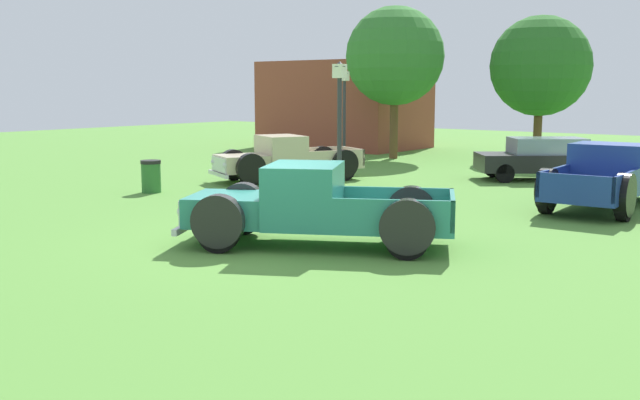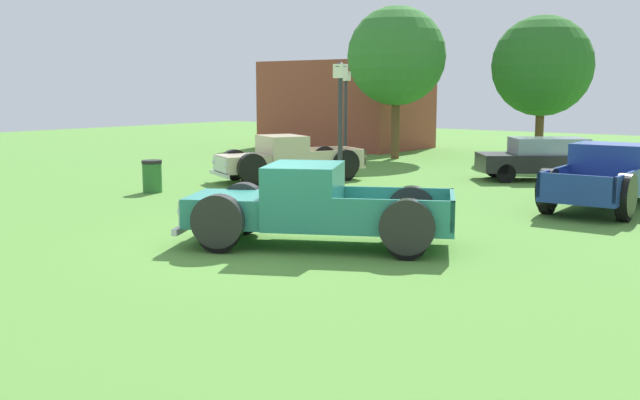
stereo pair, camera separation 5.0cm
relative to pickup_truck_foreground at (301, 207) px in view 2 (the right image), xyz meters
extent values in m
plane|color=#548C38|center=(-0.41, -0.30, -0.76)|extent=(80.00, 80.00, 0.00)
cube|color=#2D8475|center=(-1.22, -0.65, -0.08)|extent=(2.11, 2.12, 0.57)
cube|color=silver|center=(-1.93, -1.03, -0.08)|extent=(0.72, 1.28, 0.48)
sphere|color=silver|center=(-1.61, -1.57, -0.05)|extent=(0.21, 0.21, 0.21)
sphere|color=silver|center=(-2.21, -0.46, -0.05)|extent=(0.21, 0.21, 0.21)
cube|color=#2D8475|center=(0.06, 0.03, 0.23)|extent=(2.00, 2.16, 1.19)
cube|color=#8C9EA8|center=(-0.50, -0.27, 0.50)|extent=(0.74, 1.34, 0.52)
cube|color=#2D8475|center=(1.61, 0.86, -0.31)|extent=(2.74, 2.55, 0.10)
cube|color=#2D8475|center=(2.00, 0.13, 0.03)|extent=(1.96, 1.10, 0.57)
cube|color=#2D8475|center=(1.22, 1.59, 0.03)|extent=(1.96, 1.10, 0.57)
cube|color=#2D8475|center=(2.54, 1.35, 0.03)|extent=(0.89, 1.57, 0.57)
cylinder|color=black|center=(-0.81, -1.42, -0.36)|extent=(0.80, 0.57, 0.79)
cylinder|color=#B7B7BC|center=(-0.81, -1.43, -0.36)|extent=(0.39, 0.37, 0.32)
cylinder|color=black|center=(-0.81, -1.42, -0.16)|extent=(1.01, 0.72, 0.99)
cylinder|color=black|center=(-1.63, 0.12, -0.36)|extent=(0.80, 0.57, 0.79)
cylinder|color=#B7B7BC|center=(-1.64, 0.13, -0.36)|extent=(0.39, 0.37, 0.32)
cylinder|color=black|center=(-1.63, 0.12, -0.16)|extent=(1.01, 0.72, 0.99)
cylinder|color=black|center=(2.25, 0.21, -0.36)|extent=(0.80, 0.57, 0.79)
cylinder|color=#B7B7BC|center=(2.25, 0.20, -0.36)|extent=(0.39, 0.37, 0.32)
cylinder|color=black|center=(2.25, 0.21, -0.16)|extent=(1.01, 0.72, 0.99)
cylinder|color=black|center=(1.43, 1.75, -0.36)|extent=(0.80, 0.57, 0.79)
cylinder|color=#B7B7BC|center=(1.43, 1.76, -0.36)|extent=(0.39, 0.37, 0.32)
cylinder|color=black|center=(1.43, 1.75, -0.16)|extent=(1.01, 0.72, 0.99)
cube|color=silver|center=(-1.96, -1.05, -0.40)|extent=(0.98, 1.72, 0.12)
cube|color=navy|center=(3.28, 10.05, -0.06)|extent=(1.66, 1.64, 0.58)
cube|color=silver|center=(3.26, 10.87, -0.06)|extent=(1.46, 0.10, 0.49)
sphere|color=silver|center=(2.62, 10.83, -0.03)|extent=(0.21, 0.21, 0.21)
cube|color=navy|center=(3.32, 8.56, 0.26)|extent=(1.81, 1.43, 1.22)
cube|color=#8C9EA8|center=(3.31, 9.21, 0.53)|extent=(1.54, 0.08, 0.54)
cube|color=navy|center=(3.37, 6.75, -0.30)|extent=(1.84, 2.28, 0.11)
cube|color=navy|center=(2.53, 6.73, 0.05)|extent=(0.15, 2.23, 0.58)
cube|color=navy|center=(4.22, 6.78, 0.05)|extent=(0.15, 2.23, 0.58)
cube|color=navy|center=(3.40, 5.68, 0.05)|extent=(1.78, 0.13, 0.58)
cylinder|color=black|center=(2.39, 10.02, -0.35)|extent=(0.26, 0.81, 0.81)
cylinder|color=#B7B7BC|center=(2.38, 10.02, -0.35)|extent=(0.26, 0.33, 0.32)
cylinder|color=black|center=(2.39, 10.02, -0.15)|extent=(0.33, 1.03, 1.02)
cylinder|color=black|center=(2.49, 6.46, -0.35)|extent=(0.26, 0.81, 0.81)
cylinder|color=#B7B7BC|center=(2.48, 6.46, -0.35)|extent=(0.26, 0.33, 0.32)
cylinder|color=black|center=(2.49, 6.46, -0.15)|extent=(0.33, 1.03, 1.02)
cylinder|color=black|center=(4.27, 6.51, -0.35)|extent=(0.26, 0.81, 0.81)
cylinder|color=#B7B7BC|center=(4.28, 6.51, -0.35)|extent=(0.26, 0.33, 0.32)
cylinder|color=black|center=(4.27, 6.51, -0.15)|extent=(0.33, 1.03, 1.02)
cube|color=silver|center=(3.26, 10.91, -0.39)|extent=(1.94, 0.16, 0.13)
cube|color=#C6B793|center=(-7.43, 6.22, -0.11)|extent=(2.00, 1.99, 0.54)
cube|color=silver|center=(-7.77, 5.55, -0.11)|extent=(1.22, 0.66, 0.45)
sphere|color=silver|center=(-7.23, 5.29, -0.09)|extent=(0.20, 0.20, 0.20)
sphere|color=silver|center=(-8.29, 5.83, -0.09)|extent=(0.20, 0.20, 0.20)
cube|color=#C6B793|center=(-6.80, 7.45, 0.18)|extent=(2.04, 1.88, 1.13)
cube|color=#8C9EA8|center=(-7.08, 6.91, 0.43)|extent=(1.28, 0.68, 0.50)
cube|color=#C6B793|center=(-6.05, 8.94, -0.33)|extent=(2.40, 2.58, 0.10)
cube|color=#C6B793|center=(-5.35, 8.58, -0.01)|extent=(1.00, 1.87, 0.54)
cube|color=#C6B793|center=(-6.75, 9.29, -0.01)|extent=(1.00, 1.87, 0.54)
cube|color=#C6B793|center=(-5.60, 9.82, -0.01)|extent=(1.50, 0.81, 0.54)
cylinder|color=black|center=(-6.69, 5.85, -0.38)|extent=(0.53, 0.76, 0.75)
cylinder|color=#B7B7BC|center=(-6.68, 5.84, -0.38)|extent=(0.35, 0.37, 0.30)
cylinder|color=black|center=(-6.69, 5.85, -0.19)|extent=(0.67, 0.97, 0.94)
cylinder|color=black|center=(-8.16, 6.59, -0.38)|extent=(0.53, 0.76, 0.75)
cylinder|color=#B7B7BC|center=(-8.17, 6.60, -0.38)|extent=(0.35, 0.37, 0.30)
cylinder|color=black|center=(-8.16, 6.59, -0.19)|extent=(0.67, 0.97, 0.94)
cylinder|color=black|center=(-5.20, 8.78, -0.38)|extent=(0.53, 0.76, 0.75)
cylinder|color=#B7B7BC|center=(-5.19, 8.78, -0.38)|extent=(0.35, 0.37, 0.30)
cylinder|color=black|center=(-5.20, 8.78, -0.19)|extent=(0.67, 0.97, 0.94)
cylinder|color=black|center=(-6.67, 9.53, -0.38)|extent=(0.53, 0.76, 0.75)
cylinder|color=#B7B7BC|center=(-6.68, 9.53, -0.38)|extent=(0.35, 0.37, 0.30)
cylinder|color=black|center=(-6.67, 9.53, -0.19)|extent=(0.67, 0.97, 0.94)
cube|color=silver|center=(-7.79, 5.51, -0.42)|extent=(1.64, 0.90, 0.12)
cube|color=black|center=(-0.06, 12.94, -0.16)|extent=(4.39, 3.95, 0.58)
cube|color=#7F939E|center=(0.05, 13.02, 0.39)|extent=(2.75, 2.59, 0.53)
cylinder|color=black|center=(-0.73, 11.45, -0.45)|extent=(0.60, 0.53, 0.61)
cylinder|color=black|center=(-1.67, 12.66, -0.45)|extent=(0.60, 0.53, 0.61)
cylinder|color=black|center=(1.54, 13.21, -0.45)|extent=(0.60, 0.53, 0.61)
cylinder|color=black|center=(0.60, 14.42, -0.45)|extent=(0.60, 0.53, 0.61)
cube|color=#2D2D33|center=(-2.50, 4.75, -0.63)|extent=(0.36, 0.36, 0.25)
cylinder|color=#2D2D33|center=(-2.50, 4.75, 1.01)|extent=(0.12, 0.12, 3.04)
cube|color=#F2EACC|center=(-2.50, 4.75, 2.71)|extent=(0.28, 0.28, 0.36)
cone|color=#2D2D33|center=(-2.50, 4.75, 2.89)|extent=(0.32, 0.32, 0.14)
cube|color=#2D2D33|center=(-7.99, 12.71, -0.63)|extent=(0.36, 0.36, 0.25)
cylinder|color=#2D2D33|center=(-7.99, 12.71, 1.03)|extent=(0.12, 0.12, 3.08)
cube|color=#F2EACC|center=(-7.99, 12.71, 2.75)|extent=(0.28, 0.28, 0.36)
cone|color=#2D2D33|center=(-7.99, 12.71, 2.93)|extent=(0.32, 0.32, 0.14)
cylinder|color=#2D6B2D|center=(-8.08, 3.06, -0.33)|extent=(0.56, 0.56, 0.85)
cylinder|color=black|center=(-8.08, 3.06, 0.14)|extent=(0.59, 0.59, 0.10)
cylinder|color=brown|center=(-8.02, 16.48, 0.66)|extent=(0.36, 0.36, 2.83)
sphere|color=#33752D|center=(-8.02, 16.48, 3.66)|extent=(4.23, 4.23, 4.23)
cylinder|color=brown|center=(-2.91, 19.97, 0.44)|extent=(0.36, 0.36, 2.39)
sphere|color=#286623|center=(-2.91, 19.97, 3.23)|extent=(4.26, 4.26, 4.26)
cube|color=brown|center=(-13.37, 20.31, 1.45)|extent=(7.64, 5.42, 4.41)
camera|label=1|loc=(8.69, -10.82, 2.25)|focal=40.94mm
camera|label=2|loc=(8.73, -10.79, 2.25)|focal=40.94mm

